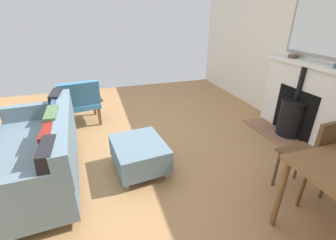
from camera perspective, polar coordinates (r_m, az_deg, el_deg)
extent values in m
cube|color=#A87A4C|center=(3.24, -13.53, -7.82)|extent=(5.81, 5.96, 0.01)
cube|color=silver|center=(4.06, 31.38, 17.30)|extent=(0.12, 5.96, 2.80)
cube|color=#93664C|center=(3.87, 25.77, -3.69)|extent=(0.39, 1.28, 0.03)
cube|color=white|center=(3.88, 30.49, 3.80)|extent=(0.21, 1.34, 1.06)
cube|color=black|center=(3.87, 29.14, 1.64)|extent=(0.06, 0.70, 0.70)
cylinder|color=black|center=(3.87, 28.45, 0.39)|extent=(0.36, 0.36, 0.53)
cylinder|color=black|center=(3.78, 29.30, 4.15)|extent=(0.38, 0.38, 0.02)
cylinder|color=black|center=(3.71, 30.13, 7.77)|extent=(0.07, 0.07, 0.49)
cube|color=white|center=(3.73, 32.13, 11.70)|extent=(0.26, 1.42, 0.05)
cube|color=gray|center=(3.76, 35.28, 19.63)|extent=(0.04, 1.15, 0.92)
cube|color=silver|center=(3.74, 35.08, 19.68)|extent=(0.01, 1.07, 0.84)
cylinder|color=#47382D|center=(3.96, 28.76, 13.73)|extent=(0.14, 0.14, 0.04)
torus|color=#47382D|center=(3.96, 28.81, 13.97)|extent=(0.14, 0.14, 0.01)
cylinder|color=#B2B2B7|center=(3.71, -33.54, -6.17)|extent=(0.04, 0.04, 0.10)
cylinder|color=#B2B2B7|center=(3.60, -22.97, -4.69)|extent=(0.04, 0.04, 0.10)
cylinder|color=#B2B2B7|center=(2.41, -22.96, -21.34)|extent=(0.04, 0.04, 0.10)
cube|color=slate|center=(2.91, -30.46, -8.74)|extent=(0.96, 1.76, 0.33)
cube|color=slate|center=(2.70, -24.40, -1.70)|extent=(0.24, 1.72, 0.34)
cube|color=slate|center=(3.51, -29.85, 1.95)|extent=(0.82, 0.17, 0.20)
cube|color=slate|center=(2.12, -34.73, -14.17)|extent=(0.82, 0.17, 0.20)
cube|color=black|center=(3.33, -25.85, 3.10)|extent=(0.15, 0.40, 0.40)
cube|color=#334775|center=(3.00, -26.11, 0.38)|extent=(0.18, 0.37, 0.37)
cube|color=#4C6B47|center=(2.72, -26.48, -1.81)|extent=(0.13, 0.39, 0.39)
cube|color=maroon|center=(2.42, -26.88, -5.73)|extent=(0.13, 0.36, 0.36)
cube|color=black|center=(2.14, -27.46, -9.85)|extent=(0.13, 0.37, 0.37)
cylinder|color=#B2B2B7|center=(3.02, -12.76, -9.32)|extent=(0.04, 0.04, 0.09)
cylinder|color=#B2B2B7|center=(2.59, -10.12, -15.75)|extent=(0.04, 0.04, 0.09)
cylinder|color=#B2B2B7|center=(3.11, -4.47, -7.57)|extent=(0.04, 0.04, 0.09)
cylinder|color=#B2B2B7|center=(2.69, -0.43, -13.39)|extent=(0.04, 0.04, 0.09)
cube|color=slate|center=(2.73, -7.20, -8.21)|extent=(0.64, 0.74, 0.28)
cube|color=brown|center=(4.40, -17.95, 3.23)|extent=(0.05, 0.05, 0.32)
cube|color=brown|center=(4.37, -24.48, 1.96)|extent=(0.05, 0.05, 0.32)
cube|color=brown|center=(3.96, -16.71, 0.95)|extent=(0.05, 0.05, 0.32)
cube|color=brown|center=(3.93, -23.97, -0.48)|extent=(0.05, 0.05, 0.32)
cube|color=teal|center=(4.09, -21.18, 3.81)|extent=(0.68, 0.65, 0.08)
cube|color=teal|center=(3.78, -21.25, 5.94)|extent=(0.61, 0.24, 0.40)
cube|color=brown|center=(4.10, -16.96, 5.82)|extent=(0.12, 0.53, 0.04)
cube|color=brown|center=(4.05, -25.82, 4.13)|extent=(0.12, 0.53, 0.04)
cylinder|color=brown|center=(2.22, 26.12, -16.36)|extent=(0.05, 0.05, 0.69)
cylinder|color=brown|center=(2.95, 29.76, -9.16)|extent=(0.03, 0.03, 0.44)
cylinder|color=brown|center=(2.73, 25.38, -10.99)|extent=(0.03, 0.03, 0.44)
cylinder|color=brown|center=(2.82, 34.69, -12.25)|extent=(0.03, 0.03, 0.44)
cylinder|color=brown|center=(2.58, 30.49, -14.53)|extent=(0.03, 0.03, 0.44)
cube|color=brown|center=(2.65, 31.17, -7.64)|extent=(0.43, 0.43, 0.02)
cube|color=brown|center=(2.46, 35.36, -4.90)|extent=(0.36, 0.06, 0.44)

